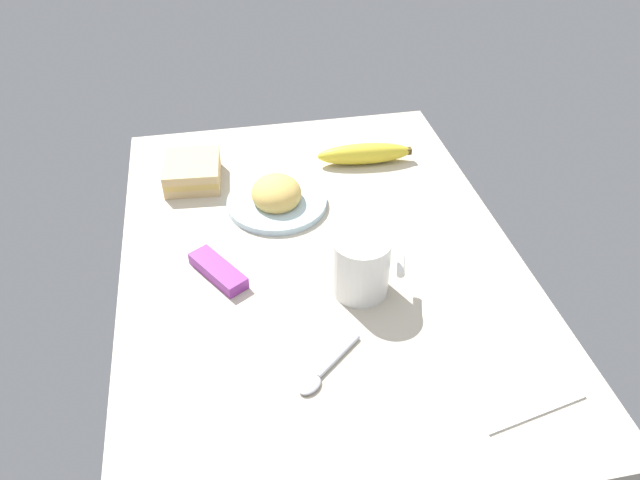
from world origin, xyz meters
TOP-DOWN VIEW (x-y plane):
  - tabletop at (0.00, 0.00)cm, footprint 90.00×64.00cm
  - plate_of_food at (-14.88, -5.05)cm, footprint 18.01×18.01cm
  - coffee_mug_black at (9.19, 4.43)cm, footprint 8.66×11.10cm
  - sandwich_main at (-25.67, -19.57)cm, footprint 12.05×11.02cm
  - banana at (-25.92, 14.01)cm, footprint 5.45×18.88cm
  - spoon at (24.27, -4.52)cm, footprint 9.31×10.55cm
  - snack_bar at (1.98, -16.65)cm, footprint 11.43×8.98cm
  - paper_napkin at (28.47, 19.43)cm, footprint 17.21×17.21cm

SIDE VIEW (x-z plane):
  - tabletop at x=0.00cm, z-range 0.00..2.00cm
  - paper_napkin at x=28.47cm, z-range 2.00..2.30cm
  - spoon at x=24.27cm, z-range 1.98..2.78cm
  - snack_bar at x=1.98cm, z-range 2.00..4.00cm
  - plate_of_food at x=-14.88cm, z-range 0.86..6.71cm
  - banana at x=-25.92cm, z-range 2.00..6.13cm
  - sandwich_main at x=-25.67cm, z-range 2.00..6.40cm
  - coffee_mug_black at x=9.19cm, z-range 2.14..11.72cm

